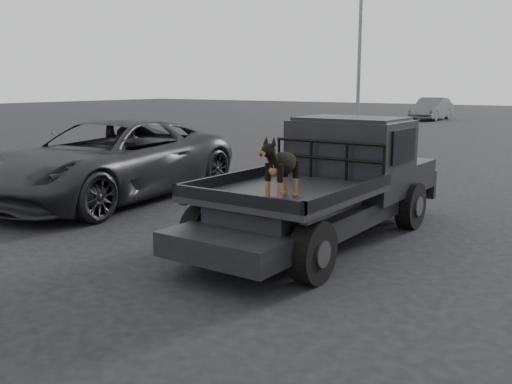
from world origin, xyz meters
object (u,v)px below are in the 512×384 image
Objects in this scene: distant_car_a at (431,109)px; flatbed_ute at (321,211)px; parked_suv at (109,160)px; dog at (282,168)px.

flatbed_ute is at bearing -74.84° from distant_car_a.
parked_suv is 29.47m from distant_car_a.
parked_suv reaches higher than flatbed_ute.
flatbed_ute is 5.03m from parked_suv.
dog is 0.13× the size of parked_suv.
parked_suv is at bearing 176.67° from flatbed_ute.
distant_car_a is at bearing 105.12° from dog.
flatbed_ute is at bearing 98.73° from dog.
flatbed_ute is 7.30× the size of dog.
dog is 0.17× the size of distant_car_a.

